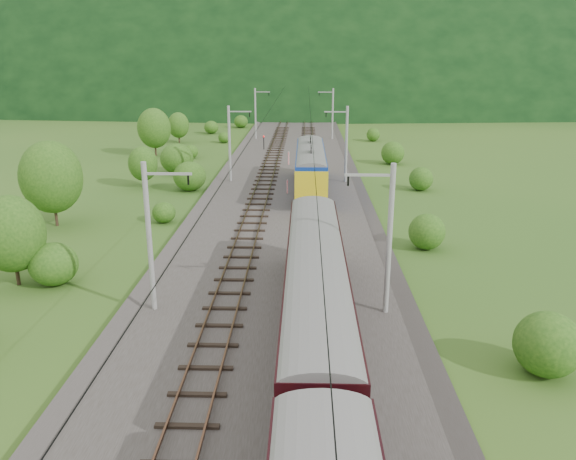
{
  "coord_description": "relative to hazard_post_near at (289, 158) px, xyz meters",
  "views": [
    {
      "loc": [
        1.84,
        -27.37,
        13.4
      ],
      "look_at": [
        0.79,
        7.05,
        2.6
      ],
      "focal_mm": 35.0,
      "sensor_mm": 36.0,
      "label": 1
    }
  ],
  "objects": [
    {
      "name": "ground",
      "position": [
        0.19,
        -41.65,
        -1.1
      ],
      "size": [
        600.0,
        600.0,
        0.0
      ],
      "primitive_type": "plane",
      "color": "#285219",
      "rests_on": "ground"
    },
    {
      "name": "railbed",
      "position": [
        0.19,
        -31.65,
        -0.95
      ],
      "size": [
        14.0,
        220.0,
        0.3
      ],
      "primitive_type": "cube",
      "color": "#38332D",
      "rests_on": "ground"
    },
    {
      "name": "track_left",
      "position": [
        -2.21,
        -31.65,
        -0.73
      ],
      "size": [
        2.4,
        220.0,
        0.27
      ],
      "color": "brown",
      "rests_on": "railbed"
    },
    {
      "name": "track_right",
      "position": [
        2.59,
        -31.65,
        -0.73
      ],
      "size": [
        2.4,
        220.0,
        0.27
      ],
      "color": "brown",
      "rests_on": "railbed"
    },
    {
      "name": "catenary_left",
      "position": [
        -5.93,
        -9.65,
        3.4
      ],
      "size": [
        2.54,
        192.28,
        8.0
      ],
      "color": "gray",
      "rests_on": "railbed"
    },
    {
      "name": "catenary_right",
      "position": [
        6.31,
        -9.65,
        3.4
      ],
      "size": [
        2.54,
        192.28,
        8.0
      ],
      "color": "gray",
      "rests_on": "railbed"
    },
    {
      "name": "overhead_wires",
      "position": [
        0.19,
        -31.65,
        6.0
      ],
      "size": [
        4.83,
        198.0,
        0.03
      ],
      "color": "black",
      "rests_on": "ground"
    },
    {
      "name": "mountain_main",
      "position": [
        0.19,
        218.35,
        -1.1
      ],
      "size": [
        504.0,
        360.0,
        244.0
      ],
      "primitive_type": "ellipsoid",
      "color": "black",
      "rests_on": "ground"
    },
    {
      "name": "mountain_ridge",
      "position": [
        -119.81,
        258.35,
        -1.1
      ],
      "size": [
        336.0,
        280.0,
        132.0
      ],
      "primitive_type": "ellipsoid",
      "color": "black",
      "rests_on": "ground"
    },
    {
      "name": "hazard_post_near",
      "position": [
        0.0,
        0.0,
        0.0
      ],
      "size": [
        0.17,
        0.17,
        1.6
      ],
      "primitive_type": "cylinder",
      "color": "red",
      "rests_on": "railbed"
    },
    {
      "name": "hazard_post_far",
      "position": [
        0.33,
        -15.19,
        -0.12
      ],
      "size": [
        0.14,
        0.14,
        1.36
      ],
      "primitive_type": "cylinder",
      "color": "red",
      "rests_on": "railbed"
    },
    {
      "name": "signal",
      "position": [
        -3.92,
        11.58,
        0.35
      ],
      "size": [
        0.22,
        0.22,
        1.96
      ],
      "color": "black",
      "rests_on": "railbed"
    },
    {
      "name": "vegetation_left",
      "position": [
        -15.6,
        -32.81,
        1.66
      ],
      "size": [
        12.83,
        147.34,
        6.98
      ],
      "color": "#214C14",
      "rests_on": "ground"
    },
    {
      "name": "vegetation_right",
      "position": [
        12.4,
        -34.44,
        0.23
      ],
      "size": [
        5.68,
        103.89,
        3.22
      ],
      "color": "#214C14",
      "rests_on": "ground"
    }
  ]
}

